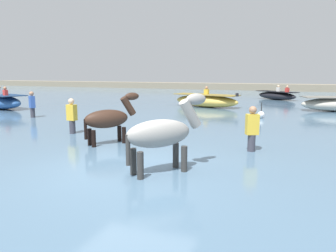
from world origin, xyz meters
The scene contains 11 objects.
ground_plane centered at (0.00, 0.00, 0.00)m, with size 120.00×120.00×0.00m, color #756B56.
water_surface centered at (0.00, 10.00, 0.21)m, with size 90.00×90.00×0.43m, color slate.
horse_lead_dark_bay centered at (-1.69, 1.98, 1.12)m, with size 1.26×1.59×1.90m.
horse_trailing_grey centered at (0.79, 0.01, 1.21)m, with size 1.45×1.66×2.05m.
boat_far_offshore centered at (2.02, 19.84, 0.75)m, with size 3.35×2.93×1.10m.
boat_far_inshore centered at (-1.63, 12.78, 0.81)m, with size 4.29×2.27×1.24m.
person_onlooker_left centered at (-3.71, 2.90, 0.87)m, with size 0.34×0.23×1.63m.
person_spectator_far centered at (2.29, 2.55, 0.87)m, with size 0.38×0.32×1.63m.
person_onlooker_right centered at (-7.92, 5.47, 0.87)m, with size 0.38×0.33×1.63m.
channel_buoy centered at (1.91, 9.13, 0.59)m, with size 0.31×0.31×0.71m.
far_shoreline centered at (0.00, 32.67, 0.59)m, with size 80.00×2.40×1.18m, color gray.
Camera 1 is at (3.27, -6.02, 2.50)m, focal length 34.58 mm.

